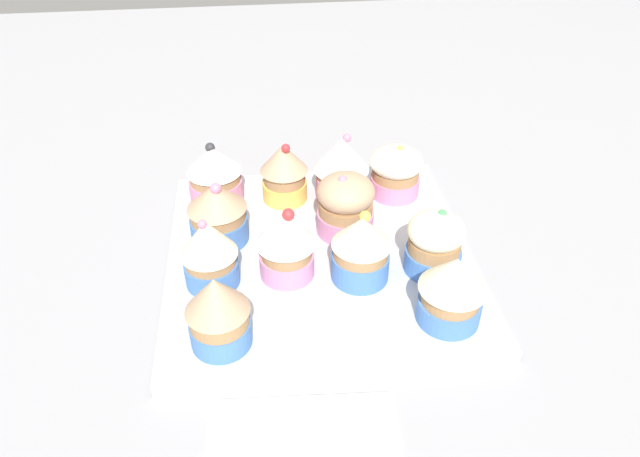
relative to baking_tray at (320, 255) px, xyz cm
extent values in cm
cube|color=#9E9EA3|center=(0.00, 0.00, -2.10)|extent=(180.00, 180.00, 3.00)
cube|color=silver|center=(0.00, 0.00, 0.00)|extent=(31.67, 31.67, 1.20)
cylinder|color=pink|center=(-10.95, -10.90, 1.95)|extent=(6.17, 6.17, 2.71)
cylinder|color=#AD7F51|center=(-10.95, -10.90, 3.91)|extent=(5.79, 5.79, 1.22)
cone|color=white|center=(-10.95, -10.90, 6.07)|extent=(6.33, 6.33, 3.09)
sphere|color=#333338|center=(-11.23, -11.05, 7.45)|extent=(1.10, 1.10, 1.10)
cylinder|color=#477AC6|center=(-3.39, -10.42, 1.97)|extent=(6.11, 6.11, 2.73)
cylinder|color=#AD7F51|center=(-3.39, -10.42, 4.00)|extent=(5.76, 5.76, 1.34)
cone|color=tan|center=(-3.39, -10.42, 6.08)|extent=(6.25, 6.25, 2.81)
sphere|color=pink|center=(-3.06, -10.27, 7.31)|extent=(1.17, 1.17, 1.17)
cylinder|color=#477AC6|center=(3.45, -11.03, 1.83)|extent=(5.29, 5.29, 2.46)
cylinder|color=#AD7F51|center=(3.45, -11.03, 3.66)|extent=(4.90, 4.90, 1.19)
cone|color=#F4EDC6|center=(3.45, -11.03, 6.15)|extent=(5.51, 5.51, 3.79)
sphere|color=pink|center=(3.70, -11.25, 7.91)|extent=(0.86, 0.86, 0.86)
cylinder|color=#477AC6|center=(11.45, -10.05, 1.79)|extent=(5.36, 5.36, 2.37)
cylinder|color=#AD7F51|center=(11.45, -10.05, 3.76)|extent=(5.11, 5.11, 1.57)
cone|color=tan|center=(11.45, -10.05, 6.28)|extent=(5.57, 5.57, 3.48)
cylinder|color=#EFC651|center=(-10.30, -2.95, 1.74)|extent=(5.21, 5.21, 2.27)
cylinder|color=#AD7F51|center=(-10.30, -2.95, 3.66)|extent=(4.80, 4.80, 1.57)
cone|color=tan|center=(-10.30, -2.95, 6.12)|extent=(5.51, 5.51, 3.35)
sphere|color=red|center=(-9.73, -2.68, 7.65)|extent=(0.99, 0.99, 0.99)
cylinder|color=pink|center=(3.08, -3.66, 1.79)|extent=(5.43, 5.43, 2.37)
cylinder|color=#AD7F51|center=(3.08, -3.66, 3.72)|extent=(4.99, 4.99, 1.50)
cone|color=white|center=(3.08, -3.66, 6.45)|extent=(5.85, 5.85, 3.96)
sphere|color=red|center=(3.57, -3.37, 8.25)|extent=(1.18, 1.18, 1.18)
cylinder|color=pink|center=(-9.88, 3.64, 2.00)|extent=(5.90, 5.90, 2.79)
cylinder|color=#AD7F51|center=(-9.88, 3.64, 3.90)|extent=(5.65, 5.65, 1.01)
cone|color=white|center=(-9.88, 3.64, 6.40)|extent=(6.42, 6.42, 4.00)
sphere|color=pink|center=(-10.16, 4.22, 8.25)|extent=(0.97, 0.97, 0.97)
cylinder|color=pink|center=(-3.28, 3.14, 1.84)|extent=(6.17, 6.17, 2.48)
cylinder|color=#AD7F51|center=(-3.28, 3.14, 3.76)|extent=(5.82, 5.82, 1.35)
ellipsoid|color=tan|center=(-3.28, 3.14, 5.61)|extent=(6.19, 6.19, 3.91)
sphere|color=pink|center=(-2.95, 2.68, 7.43)|extent=(0.91, 0.91, 0.91)
cylinder|color=#477AC6|center=(4.39, 3.47, 1.99)|extent=(5.70, 5.70, 2.78)
cylinder|color=#AD7F51|center=(4.39, 3.47, 4.05)|extent=(5.36, 5.36, 1.35)
cone|color=#F4EDC6|center=(4.39, 3.47, 6.27)|extent=(5.81, 5.81, 3.07)
sphere|color=#EAD64C|center=(3.87, 3.80, 7.64)|extent=(1.10, 1.10, 1.10)
cylinder|color=pink|center=(-9.86, 10.09, 1.72)|extent=(5.80, 5.80, 2.24)
cylinder|color=#AD7F51|center=(-9.86, 10.09, 3.41)|extent=(5.45, 5.45, 1.13)
ellipsoid|color=#F4EDC6|center=(-9.86, 10.09, 4.95)|extent=(6.21, 6.21, 3.24)
sphere|color=#EAD64C|center=(-10.02, 10.40, 6.44)|extent=(0.87, 0.87, 0.87)
cylinder|color=#477AC6|center=(4.00, 10.89, 1.78)|extent=(5.64, 5.64, 2.36)
cylinder|color=#AD7F51|center=(4.00, 10.89, 3.67)|extent=(5.21, 5.21, 1.42)
ellipsoid|color=#F4EDC6|center=(4.00, 10.89, 5.41)|extent=(5.66, 5.66, 3.43)
sphere|color=#4CB266|center=(3.46, 11.42, 6.99)|extent=(0.88, 0.88, 0.88)
cylinder|color=#477AC6|center=(10.97, 10.52, 1.72)|extent=(5.82, 5.82, 2.24)
cylinder|color=#AD7F51|center=(10.97, 10.52, 3.62)|extent=(5.26, 5.26, 1.57)
cone|color=#F4EDC6|center=(10.97, 10.52, 6.07)|extent=(6.13, 6.13, 3.33)
cube|color=white|center=(22.69, -3.94, -0.30)|extent=(11.66, 15.50, 0.60)
camera|label=1|loc=(47.37, -5.57, 40.18)|focal=33.02mm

